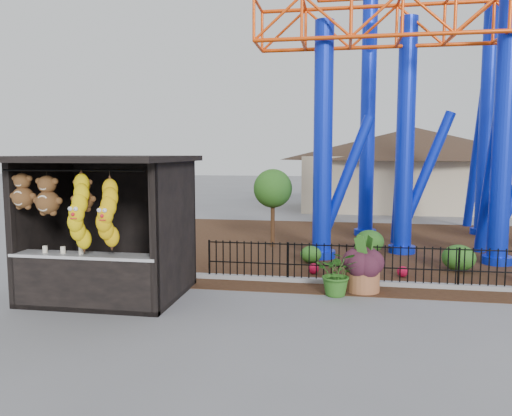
% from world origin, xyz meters
% --- Properties ---
extents(ground, '(120.00, 120.00, 0.00)m').
position_xyz_m(ground, '(0.00, 0.00, 0.00)').
color(ground, slate).
rests_on(ground, ground).
extents(mulch_bed, '(18.00, 12.00, 0.02)m').
position_xyz_m(mulch_bed, '(4.00, 8.00, 0.01)').
color(mulch_bed, '#331E11').
rests_on(mulch_bed, ground).
extents(curb, '(18.00, 0.18, 0.12)m').
position_xyz_m(curb, '(4.00, 3.00, 0.06)').
color(curb, gray).
rests_on(curb, ground).
extents(prize_booth, '(3.50, 3.40, 3.12)m').
position_xyz_m(prize_booth, '(-3.01, 0.90, 1.53)').
color(prize_booth, black).
rests_on(prize_booth, ground).
extents(picket_fence, '(12.20, 0.06, 1.00)m').
position_xyz_m(picket_fence, '(4.90, 3.00, 0.50)').
color(picket_fence, black).
rests_on(picket_fence, ground).
extents(roller_coaster, '(11.00, 6.37, 10.82)m').
position_xyz_m(roller_coaster, '(5.12, 8.23, 6.44)').
color(roller_coaster, '#0B23CB').
rests_on(roller_coaster, ground).
extents(terracotta_planter, '(0.85, 0.85, 0.57)m').
position_xyz_m(terracotta_planter, '(2.59, 2.45, 0.29)').
color(terracotta_planter, '#9A5B38').
rests_on(terracotta_planter, ground).
extents(planter_foliage, '(0.70, 0.70, 0.64)m').
position_xyz_m(planter_foliage, '(2.59, 2.45, 0.89)').
color(planter_foliage, '#341421').
rests_on(planter_foliage, terracotta_planter).
extents(potted_plant, '(0.97, 0.85, 1.03)m').
position_xyz_m(potted_plant, '(2.02, 2.02, 0.51)').
color(potted_plant, '#1C5719').
rests_on(potted_plant, ground).
extents(landscaping, '(8.89, 3.92, 0.73)m').
position_xyz_m(landscaping, '(4.43, 5.76, 0.33)').
color(landscaping, '#265719').
rests_on(landscaping, mulch_bed).
extents(pavilion, '(15.00, 15.00, 4.80)m').
position_xyz_m(pavilion, '(6.00, 20.00, 3.07)').
color(pavilion, '#BFAD8C').
rests_on(pavilion, ground).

